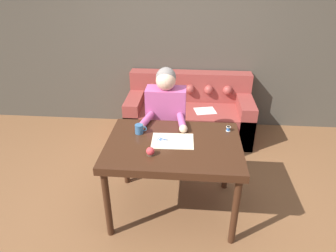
# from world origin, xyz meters

# --- Properties ---
(ground_plane) EXTENTS (16.00, 16.00, 0.00)m
(ground_plane) POSITION_xyz_m (0.00, 0.00, 0.00)
(ground_plane) COLOR brown
(wall_back) EXTENTS (8.00, 0.06, 2.60)m
(wall_back) POSITION_xyz_m (0.00, 1.96, 1.30)
(wall_back) COLOR #474238
(wall_back) RESTS_ON ground_plane
(dining_table) EXTENTS (1.21, 0.86, 0.77)m
(dining_table) POSITION_xyz_m (0.10, 0.02, 0.69)
(dining_table) COLOR #381E11
(dining_table) RESTS_ON ground_plane
(couch) EXTENTS (1.69, 0.79, 0.85)m
(couch) POSITION_xyz_m (0.22, 1.56, 0.31)
(couch) COLOR brown
(couch) RESTS_ON ground_plane
(person) EXTENTS (0.49, 0.58, 1.27)m
(person) POSITION_xyz_m (-0.02, 0.62, 0.65)
(person) COLOR #33281E
(person) RESTS_ON ground_plane
(pattern_paper_main) EXTENTS (0.38, 0.29, 0.00)m
(pattern_paper_main) POSITION_xyz_m (0.09, 0.06, 0.77)
(pattern_paper_main) COLOR beige
(pattern_paper_main) RESTS_ON dining_table
(scissors) EXTENTS (0.23, 0.09, 0.01)m
(scissors) POSITION_xyz_m (0.02, 0.07, 0.77)
(scissors) COLOR silver
(scissors) RESTS_ON dining_table
(mug) EXTENTS (0.11, 0.08, 0.09)m
(mug) POSITION_xyz_m (-0.23, 0.17, 0.81)
(mug) COLOR #335B84
(mug) RESTS_ON dining_table
(thread_spool) EXTENTS (0.04, 0.04, 0.05)m
(thread_spool) POSITION_xyz_m (0.60, 0.29, 0.79)
(thread_spool) COLOR #3366B2
(thread_spool) RESTS_ON dining_table
(pin_cushion) EXTENTS (0.07, 0.07, 0.07)m
(pin_cushion) POSITION_xyz_m (-0.08, -0.18, 0.80)
(pin_cushion) COLOR #4C3828
(pin_cushion) RESTS_ON dining_table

